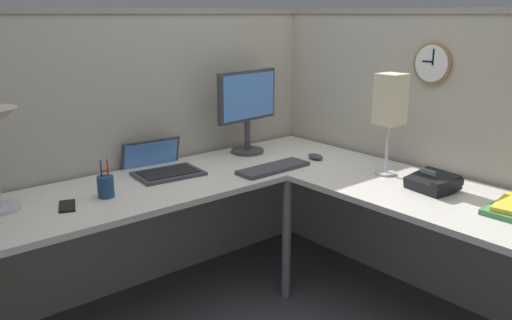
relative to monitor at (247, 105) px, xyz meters
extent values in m
plane|color=#47474C|center=(-0.28, -0.64, -1.02)|extent=(6.80, 6.80, 0.00)
cube|color=#A8A393|center=(-0.64, 0.23, -0.25)|extent=(2.57, 0.10, 1.55)
cube|color=gray|center=(-0.64, 0.23, 0.54)|extent=(2.57, 0.12, 0.03)
cube|color=#A8A393|center=(0.59, -0.90, -0.25)|extent=(0.10, 2.37, 1.55)
cube|color=gray|center=(0.59, -0.90, 0.54)|extent=(0.12, 2.37, 0.03)
cube|color=beige|center=(-0.65, -0.17, -0.31)|extent=(2.35, 0.66, 0.03)
cube|color=beige|center=(0.19, -1.24, -0.31)|extent=(0.66, 1.49, 0.03)
cylinder|color=slate|center=(-0.12, -0.48, -0.67)|extent=(0.05, 0.05, 0.70)
cylinder|color=#38383D|center=(0.00, 0.00, -0.28)|extent=(0.20, 0.20, 0.02)
cylinder|color=#38383D|center=(0.00, 0.00, -0.18)|extent=(0.04, 0.04, 0.20)
cube|color=#38383D|center=(0.00, 0.00, 0.06)|extent=(0.46, 0.08, 0.30)
cube|color=#4C84D8|center=(0.00, -0.02, 0.06)|extent=(0.42, 0.06, 0.26)
cube|color=#38383D|center=(-0.61, -0.09, -0.29)|extent=(0.36, 0.27, 0.02)
cube|color=black|center=(-0.61, -0.09, -0.28)|extent=(0.31, 0.21, 0.00)
cube|color=#38383D|center=(-0.59, 0.13, -0.25)|extent=(0.34, 0.10, 0.22)
cube|color=#4C84D8|center=(-0.59, 0.13, -0.25)|extent=(0.31, 0.08, 0.18)
cube|color=#38383D|center=(-0.13, -0.38, -0.28)|extent=(0.43, 0.15, 0.02)
ellipsoid|color=#38383D|center=(0.21, -0.37, -0.28)|extent=(0.06, 0.10, 0.03)
cylinder|color=#B7BABF|center=(-1.44, -0.07, -0.29)|extent=(0.17, 0.17, 0.02)
cylinder|color=navy|center=(-1.01, -0.20, -0.24)|extent=(0.08, 0.08, 0.10)
cylinder|color=#1E1EB2|center=(-1.02, -0.19, -0.18)|extent=(0.01, 0.01, 0.13)
cylinder|color=#B21E1E|center=(-1.00, -0.21, -0.18)|extent=(0.01, 0.01, 0.13)
cylinder|color=#D8591E|center=(-1.01, -0.19, -0.17)|extent=(0.03, 0.03, 0.01)
cube|color=black|center=(-1.20, -0.22, -0.29)|extent=(0.12, 0.16, 0.01)
cube|color=black|center=(0.23, -1.12, -0.26)|extent=(0.21, 0.22, 0.10)
cube|color=#8CA58C|center=(0.24, -1.09, -0.22)|extent=(0.03, 0.09, 0.04)
cube|color=black|center=(0.22, -1.20, -0.24)|extent=(0.19, 0.07, 0.04)
cylinder|color=#B7BABF|center=(0.28, -0.82, -0.29)|extent=(0.11, 0.11, 0.01)
cylinder|color=#B7BABF|center=(0.28, -0.82, -0.15)|extent=(0.02, 0.02, 0.27)
cube|color=beige|center=(0.28, -0.82, 0.11)|extent=(0.13, 0.13, 0.26)
cylinder|color=olive|center=(0.54, -0.88, 0.28)|extent=(0.03, 0.22, 0.22)
cylinder|color=white|center=(0.53, -0.88, 0.28)|extent=(0.00, 0.19, 0.19)
cube|color=black|center=(0.52, -0.86, 0.29)|extent=(0.00, 0.06, 0.01)
cube|color=black|center=(0.52, -0.89, 0.31)|extent=(0.00, 0.01, 0.08)
camera|label=1|loc=(-1.96, -2.41, 0.53)|focal=36.78mm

